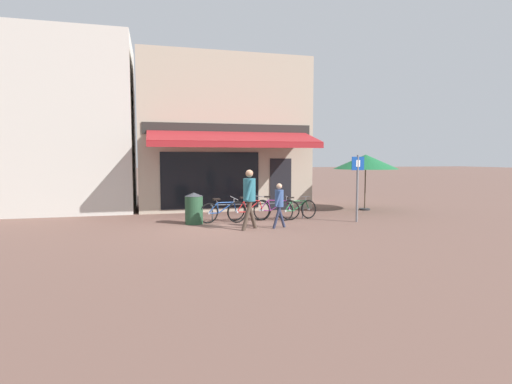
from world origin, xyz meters
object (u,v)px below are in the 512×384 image
pedestrian_child (279,201)px  cafe_parasol (366,162)px  litter_bin (194,208)px  bicycle_red (250,210)px  bicycle_blue (223,211)px  parking_sign (357,181)px  bicycle_purple (275,209)px  bicycle_green (297,209)px  pedestrian_adult (249,193)px

pedestrian_child → cafe_parasol: (4.68, 3.16, 1.13)m
pedestrian_child → litter_bin: bearing=152.2°
pedestrian_child → bicycle_red: bearing=114.1°
bicycle_blue → litter_bin: size_ratio=1.64×
cafe_parasol → bicycle_blue: bearing=-164.7°
bicycle_blue → bicycle_red: size_ratio=1.02×
parking_sign → litter_bin: bearing=169.8°
bicycle_red → cafe_parasol: (5.25, 1.75, 1.58)m
bicycle_purple → bicycle_red: bearing=-163.3°
bicycle_blue → bicycle_green: bicycle_blue is taller
pedestrian_adult → pedestrian_child: pedestrian_adult is taller
bicycle_red → litter_bin: size_ratio=1.61×
cafe_parasol → pedestrian_child: bearing=-146.0°
pedestrian_adult → bicycle_purple: bearing=39.4°
bicycle_red → litter_bin: litter_bin is taller
pedestrian_adult → cafe_parasol: 6.51m
bicycle_purple → bicycle_green: bicycle_purple is taller
bicycle_red → bicycle_purple: bearing=-12.3°
bicycle_green → parking_sign: parking_sign is taller
bicycle_purple → pedestrian_adult: bearing=-118.2°
bicycle_green → pedestrian_adult: (-2.04, -1.47, 0.73)m
bicycle_red → bicycle_purple: bicycle_red is taller
litter_bin → cafe_parasol: size_ratio=0.39×
bicycle_green → bicycle_purple: bearing=160.9°
bicycle_red → bicycle_green: bicycle_red is taller
bicycle_blue → bicycle_purple: bearing=-16.9°
litter_bin → bicycle_red: bearing=0.5°
bicycle_blue → parking_sign: 4.55m
bicycle_purple → cafe_parasol: 4.93m
bicycle_red → parking_sign: bearing=-33.4°
pedestrian_child → cafe_parasol: bearing=36.0°
pedestrian_adult → litter_bin: (-1.49, 1.41, -0.58)m
bicycle_red → litter_bin: bearing=163.0°
bicycle_purple → pedestrian_child: pedestrian_child is taller
bicycle_red → bicycle_green: (1.68, 0.04, -0.03)m
bicycle_red → parking_sign: size_ratio=0.73×
cafe_parasol → parking_sign: bearing=-124.1°
bicycle_green → bicycle_blue: bearing=163.4°
litter_bin → parking_sign: size_ratio=0.46×
bicycle_red → cafe_parasol: cafe_parasol is taller
parking_sign → cafe_parasol: cafe_parasol is taller
bicycle_purple → pedestrian_child: bearing=-90.7°
pedestrian_adult → litter_bin: size_ratio=1.77×
pedestrian_adult → cafe_parasol: cafe_parasol is taller
bicycle_red → cafe_parasol: size_ratio=0.63×
pedestrian_child → parking_sign: (2.84, 0.44, 0.53)m
bicycle_blue → pedestrian_child: pedestrian_child is taller
pedestrian_child → bicycle_purple: bearing=79.9°
bicycle_green → pedestrian_child: bearing=-143.6°
bicycle_blue → bicycle_red: bicycle_red is taller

